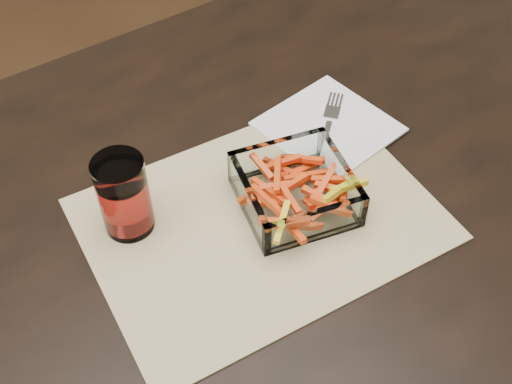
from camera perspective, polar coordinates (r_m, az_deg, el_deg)
dining_table at (r=0.94m, az=-1.56°, el=-4.82°), size 1.60×0.90×0.75m
placemat at (r=0.86m, az=0.43°, el=-2.40°), size 0.48×0.37×0.00m
glass_bowl at (r=0.86m, az=3.49°, el=0.08°), size 0.17×0.17×0.06m
tumbler at (r=0.83m, az=-11.62°, el=-0.50°), size 0.07×0.07×0.12m
napkin at (r=0.98m, az=6.44°, el=5.80°), size 0.19×0.19×0.00m
fork at (r=0.98m, az=6.43°, el=5.86°), size 0.14×0.12×0.00m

